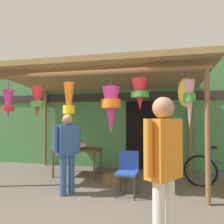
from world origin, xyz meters
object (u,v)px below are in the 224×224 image
object	(u,v)px
shopper_by_bananas	(67,147)
customer_foreground	(164,162)
flower_heap_on_table	(76,145)
folding_chair	(128,169)
display_table	(78,151)
wicker_basket_by_table	(114,179)

from	to	relation	value
shopper_by_bananas	customer_foreground	bearing A→B (deg)	-39.95
flower_heap_on_table	folding_chair	world-z (taller)	flower_heap_on_table
display_table	customer_foreground	size ratio (longest dim) A/B	0.68
display_table	folding_chair	xyz separation A→B (m)	(1.47, -1.03, -0.13)
flower_heap_on_table	folding_chair	xyz separation A→B (m)	(1.49, -0.95, -0.29)
display_table	shopper_by_bananas	xyz separation A→B (m)	(0.30, -1.29, 0.30)
folding_chair	customer_foreground	size ratio (longest dim) A/B	0.48
display_table	folding_chair	size ratio (longest dim) A/B	1.41
shopper_by_bananas	folding_chair	bearing A→B (deg)	12.91
display_table	wicker_basket_by_table	xyz separation A→B (m)	(1.05, -0.40, -0.54)
display_table	shopper_by_bananas	size ratio (longest dim) A/B	0.75
display_table	flower_heap_on_table	xyz separation A→B (m)	(-0.02, -0.07, 0.16)
wicker_basket_by_table	shopper_by_bananas	xyz separation A→B (m)	(-0.74, -0.90, 0.84)
folding_chair	customer_foreground	world-z (taller)	customer_foreground
wicker_basket_by_table	shopper_by_bananas	distance (m)	1.44
display_table	folding_chair	distance (m)	1.80
display_table	wicker_basket_by_table	distance (m)	1.24
folding_chair	wicker_basket_by_table	world-z (taller)	folding_chair
flower_heap_on_table	wicker_basket_by_table	bearing A→B (deg)	-16.83
flower_heap_on_table	wicker_basket_by_table	size ratio (longest dim) A/B	1.18
folding_chair	customer_foreground	bearing A→B (deg)	-69.87
display_table	flower_heap_on_table	bearing A→B (deg)	-104.10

